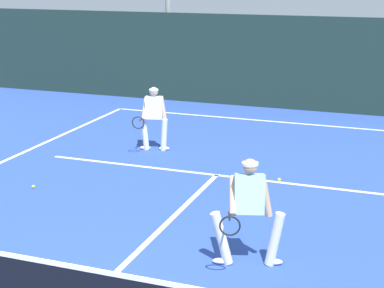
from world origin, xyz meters
TOP-DOWN VIEW (x-y plane):
  - court_line_baseline_far at (0.00, 11.54)m, footprint 9.69×0.10m
  - court_line_service at (0.00, 6.39)m, footprint 7.90×0.10m
  - court_line_centre at (0.00, 3.20)m, footprint 0.10×6.40m
  - player_near at (1.70, 2.61)m, footprint 1.08×0.94m
  - player_far at (-2.00, 7.69)m, footprint 0.73×0.87m
  - tennis_ball at (-3.18, 4.35)m, footprint 0.07×0.07m
  - tennis_ball_extra at (1.33, 6.47)m, footprint 0.07×0.07m
  - back_fence_windscreen at (0.00, 13.36)m, footprint 21.42×0.12m

SIDE VIEW (x-z plane):
  - court_line_baseline_far at x=0.00m, z-range 0.00..0.01m
  - court_line_service at x=0.00m, z-range 0.00..0.01m
  - court_line_centre at x=0.00m, z-range 0.00..0.01m
  - tennis_ball at x=-3.18m, z-range 0.00..0.07m
  - tennis_ball_extra at x=1.33m, z-range 0.00..0.07m
  - player_far at x=-2.00m, z-range 0.07..1.61m
  - player_near at x=1.70m, z-range 0.08..1.71m
  - back_fence_windscreen at x=0.00m, z-range 0.00..2.87m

